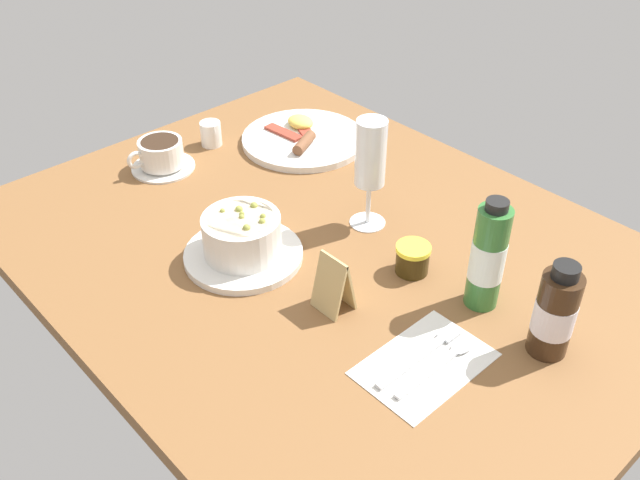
{
  "coord_description": "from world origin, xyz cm",
  "views": [
    {
      "loc": [
        67.6,
        -63.45,
        69.91
      ],
      "look_at": [
        2.78,
        -3.79,
        4.67
      ],
      "focal_mm": 39.34,
      "sensor_mm": 36.0,
      "label": 1
    }
  ],
  "objects_px": {
    "porridge_bowl": "(242,239)",
    "coffee_cup": "(161,155)",
    "cutlery_setting": "(427,361)",
    "jam_jar": "(412,259)",
    "creamer_jug": "(211,133)",
    "breakfast_plate": "(303,138)",
    "wine_glass": "(370,158)",
    "menu_card": "(334,283)",
    "sauce_bottle_brown": "(555,313)",
    "sauce_bottle_green": "(488,257)"
  },
  "relations": [
    {
      "from": "breakfast_plate",
      "to": "coffee_cup",
      "type": "bearing_deg",
      "value": -111.19
    },
    {
      "from": "wine_glass",
      "to": "sauce_bottle_brown",
      "type": "bearing_deg",
      "value": -5.52
    },
    {
      "from": "sauce_bottle_green",
      "to": "jam_jar",
      "type": "bearing_deg",
      "value": -170.21
    },
    {
      "from": "creamer_jug",
      "to": "menu_card",
      "type": "bearing_deg",
      "value": -16.59
    },
    {
      "from": "coffee_cup",
      "to": "creamer_jug",
      "type": "distance_m",
      "value": 0.13
    },
    {
      "from": "porridge_bowl",
      "to": "breakfast_plate",
      "type": "xyz_separation_m",
      "value": [
        -0.23,
        0.33,
        -0.03
      ]
    },
    {
      "from": "wine_glass",
      "to": "cutlery_setting",
      "type": "bearing_deg",
      "value": -31.75
    },
    {
      "from": "wine_glass",
      "to": "breakfast_plate",
      "type": "bearing_deg",
      "value": 159.23
    },
    {
      "from": "wine_glass",
      "to": "coffee_cup",
      "type": "bearing_deg",
      "value": -158.05
    },
    {
      "from": "jam_jar",
      "to": "menu_card",
      "type": "distance_m",
      "value": 0.15
    },
    {
      "from": "cutlery_setting",
      "to": "creamer_jug",
      "type": "distance_m",
      "value": 0.71
    },
    {
      "from": "porridge_bowl",
      "to": "breakfast_plate",
      "type": "distance_m",
      "value": 0.4
    },
    {
      "from": "coffee_cup",
      "to": "creamer_jug",
      "type": "xyz_separation_m",
      "value": [
        -0.01,
        0.13,
        -0.0
      ]
    },
    {
      "from": "menu_card",
      "to": "cutlery_setting",
      "type": "bearing_deg",
      "value": 5.02
    },
    {
      "from": "porridge_bowl",
      "to": "creamer_jug",
      "type": "height_order",
      "value": "porridge_bowl"
    },
    {
      "from": "sauce_bottle_brown",
      "to": "breakfast_plate",
      "type": "distance_m",
      "value": 0.69
    },
    {
      "from": "creamer_jug",
      "to": "wine_glass",
      "type": "xyz_separation_m",
      "value": [
        0.41,
        0.03,
        0.1
      ]
    },
    {
      "from": "cutlery_setting",
      "to": "breakfast_plate",
      "type": "xyz_separation_m",
      "value": [
        -0.58,
        0.29,
        0.01
      ]
    },
    {
      "from": "sauce_bottle_green",
      "to": "breakfast_plate",
      "type": "xyz_separation_m",
      "value": [
        -0.55,
        0.13,
        -0.08
      ]
    },
    {
      "from": "porridge_bowl",
      "to": "wine_glass",
      "type": "relative_size",
      "value": 0.98
    },
    {
      "from": "cutlery_setting",
      "to": "sauce_bottle_green",
      "type": "xyz_separation_m",
      "value": [
        -0.03,
        0.15,
        0.08
      ]
    },
    {
      "from": "porridge_bowl",
      "to": "breakfast_plate",
      "type": "relative_size",
      "value": 0.76
    },
    {
      "from": "porridge_bowl",
      "to": "coffee_cup",
      "type": "height_order",
      "value": "porridge_bowl"
    },
    {
      "from": "cutlery_setting",
      "to": "menu_card",
      "type": "xyz_separation_m",
      "value": [
        -0.17,
        -0.01,
        0.04
      ]
    },
    {
      "from": "wine_glass",
      "to": "jam_jar",
      "type": "relative_size",
      "value": 3.56
    },
    {
      "from": "coffee_cup",
      "to": "sauce_bottle_brown",
      "type": "height_order",
      "value": "sauce_bottle_brown"
    },
    {
      "from": "wine_glass",
      "to": "jam_jar",
      "type": "xyz_separation_m",
      "value": [
        0.14,
        -0.04,
        -0.1
      ]
    },
    {
      "from": "wine_glass",
      "to": "jam_jar",
      "type": "distance_m",
      "value": 0.18
    },
    {
      "from": "coffee_cup",
      "to": "menu_card",
      "type": "relative_size",
      "value": 1.44
    },
    {
      "from": "jam_jar",
      "to": "sauce_bottle_brown",
      "type": "distance_m",
      "value": 0.24
    },
    {
      "from": "wine_glass",
      "to": "breakfast_plate",
      "type": "relative_size",
      "value": 0.77
    },
    {
      "from": "coffee_cup",
      "to": "breakfast_plate",
      "type": "relative_size",
      "value": 0.52
    },
    {
      "from": "jam_jar",
      "to": "breakfast_plate",
      "type": "relative_size",
      "value": 0.22
    },
    {
      "from": "porridge_bowl",
      "to": "sauce_bottle_green",
      "type": "relative_size",
      "value": 1.07
    },
    {
      "from": "porridge_bowl",
      "to": "sauce_bottle_green",
      "type": "distance_m",
      "value": 0.38
    },
    {
      "from": "wine_glass",
      "to": "sauce_bottle_brown",
      "type": "xyz_separation_m",
      "value": [
        0.38,
        -0.04,
        -0.06
      ]
    },
    {
      "from": "cutlery_setting",
      "to": "sauce_bottle_brown",
      "type": "xyz_separation_m",
      "value": [
        0.09,
        0.14,
        0.06
      ]
    },
    {
      "from": "cutlery_setting",
      "to": "jam_jar",
      "type": "relative_size",
      "value": 3.33
    },
    {
      "from": "coffee_cup",
      "to": "breakfast_plate",
      "type": "distance_m",
      "value": 0.29
    },
    {
      "from": "creamer_jug",
      "to": "wine_glass",
      "type": "bearing_deg",
      "value": 4.81
    },
    {
      "from": "wine_glass",
      "to": "breakfast_plate",
      "type": "xyz_separation_m",
      "value": [
        -0.29,
        0.11,
        -0.12
      ]
    },
    {
      "from": "porridge_bowl",
      "to": "coffee_cup",
      "type": "relative_size",
      "value": 1.46
    },
    {
      "from": "porridge_bowl",
      "to": "cutlery_setting",
      "type": "distance_m",
      "value": 0.36
    },
    {
      "from": "jam_jar",
      "to": "sauce_bottle_green",
      "type": "relative_size",
      "value": 0.3
    },
    {
      "from": "porridge_bowl",
      "to": "sauce_bottle_brown",
      "type": "relative_size",
      "value": 1.31
    },
    {
      "from": "sauce_bottle_brown",
      "to": "menu_card",
      "type": "xyz_separation_m",
      "value": [
        -0.26,
        -0.16,
        -0.02
      ]
    },
    {
      "from": "wine_glass",
      "to": "menu_card",
      "type": "height_order",
      "value": "wine_glass"
    },
    {
      "from": "sauce_bottle_brown",
      "to": "porridge_bowl",
      "type": "bearing_deg",
      "value": -157.91
    },
    {
      "from": "coffee_cup",
      "to": "breakfast_plate",
      "type": "height_order",
      "value": "coffee_cup"
    },
    {
      "from": "coffee_cup",
      "to": "wine_glass",
      "type": "xyz_separation_m",
      "value": [
        0.4,
        0.16,
        0.1
      ]
    }
  ]
}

